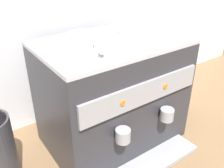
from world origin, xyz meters
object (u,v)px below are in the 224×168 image
(espresso_machine, at_px, (113,94))
(milk_pitcher, at_px, (177,97))
(ceramic_cup_0, at_px, (106,42))
(ceramic_cup_1, at_px, (159,26))
(ceramic_cup_2, at_px, (129,27))
(ceramic_bowl_1, at_px, (138,38))
(ceramic_bowl_0, at_px, (81,39))

(espresso_machine, xyz_separation_m, milk_pitcher, (0.46, 0.01, -0.18))
(espresso_machine, xyz_separation_m, ceramic_cup_0, (-0.09, -0.09, 0.28))
(ceramic_cup_0, distance_m, ceramic_cup_1, 0.29)
(ceramic_cup_2, xyz_separation_m, ceramic_bowl_1, (-0.03, -0.10, -0.01))
(espresso_machine, relative_size, milk_pitcher, 5.20)
(ceramic_cup_1, bearing_deg, espresso_machine, 165.75)
(ceramic_bowl_1, bearing_deg, espresso_machine, 126.71)
(ceramic_bowl_0, bearing_deg, ceramic_cup_1, -15.25)
(milk_pitcher, bearing_deg, ceramic_cup_2, 178.29)
(ceramic_cup_1, bearing_deg, milk_pitcher, 12.38)
(ceramic_bowl_0, bearing_deg, milk_pitcher, -2.90)
(milk_pitcher, bearing_deg, espresso_machine, -179.12)
(ceramic_bowl_1, relative_size, milk_pitcher, 1.03)
(milk_pitcher, bearing_deg, ceramic_cup_0, -170.31)
(espresso_machine, distance_m, ceramic_cup_0, 0.31)
(ceramic_cup_1, bearing_deg, ceramic_cup_2, 146.52)
(ceramic_bowl_0, bearing_deg, ceramic_cup_2, -4.90)
(milk_pitcher, bearing_deg, ceramic_bowl_0, 177.10)
(ceramic_bowl_0, xyz_separation_m, ceramic_bowl_1, (0.18, -0.12, -0.00))
(espresso_machine, height_order, ceramic_cup_1, ceramic_cup_1)
(ceramic_cup_2, bearing_deg, milk_pitcher, -1.71)
(ceramic_cup_2, bearing_deg, ceramic_cup_0, -150.64)
(ceramic_cup_2, xyz_separation_m, milk_pitcher, (0.37, -0.01, -0.46))
(ceramic_bowl_1, bearing_deg, milk_pitcher, 12.51)
(espresso_machine, height_order, ceramic_cup_2, ceramic_cup_2)
(ceramic_cup_0, relative_size, ceramic_bowl_0, 0.95)
(espresso_machine, bearing_deg, ceramic_cup_0, -136.48)
(espresso_machine, distance_m, ceramic_bowl_0, 0.29)
(espresso_machine, xyz_separation_m, ceramic_cup_1, (0.20, -0.05, 0.28))
(ceramic_bowl_0, bearing_deg, ceramic_cup_0, -77.20)
(ceramic_bowl_1, bearing_deg, ceramic_cup_1, 12.75)
(ceramic_cup_1, height_order, ceramic_bowl_1, ceramic_cup_1)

